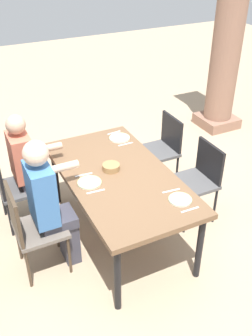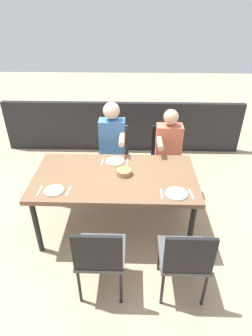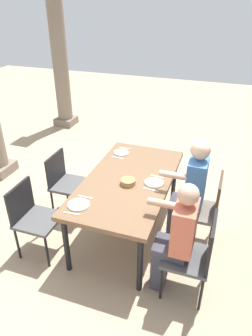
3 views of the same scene
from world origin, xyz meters
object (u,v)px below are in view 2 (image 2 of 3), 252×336
Objects in this scene: diner_woman_green at (112,149)px; plate_2 at (54,191)px; dining_table at (115,180)px; plate_0 at (177,193)px; diner_man_white at (168,153)px; plate_1 at (115,161)px; chair_west_south at (166,155)px; chair_mid_north at (100,255)px; chair_west_north at (185,257)px; bread_basket at (124,172)px; chair_mid_south at (113,154)px.

plate_2 is (0.53, 1.01, 0.05)m from diner_woman_green.
dining_table is 0.72m from plate_0.
diner_man_white is 5.57× the size of plate_1.
chair_west_south is at bearing -164.98° from diner_woman_green.
chair_mid_north is 3.77× the size of plate_0.
bread_basket is at bearing -58.53° from chair_west_north.
diner_woman_green is at bearing -83.63° from dining_table.
chair_west_south is at bearing -179.86° from chair_mid_south.
chair_mid_north is 5.14× the size of bread_basket.
chair_mid_north reaches higher than plate_1.
chair_mid_south is 0.79m from diner_man_white.
bread_basket is (0.54, -0.35, 0.02)m from plate_0.
chair_west_south reaches higher than plate_0.
chair_west_south reaches higher than plate_1.
chair_west_north is 1.13m from bread_basket.
diner_woman_green reaches higher than chair_mid_north.
dining_table is at bearing 95.15° from chair_mid_south.
plate_1 and plate_2 have the same top height.
diner_man_white is 0.80m from plate_1.
dining_table is 1.96× the size of chair_west_south.
bread_basket is (-0.18, 0.68, 0.07)m from diner_woman_green.
plate_2 is 1.22× the size of bread_basket.
chair_west_south is 1.96m from chair_mid_north.
chair_mid_north is 3.86× the size of plate_1.
diner_woman_green is 7.91× the size of bread_basket.
plate_1 is at bearing -93.03° from chair_mid_north.
dining_table is 1.44× the size of diner_man_white.
diner_woman_green is (0.08, -0.71, 0.03)m from dining_table.
chair_west_south is 0.95m from plate_1.
chair_mid_north is 0.99m from bread_basket.
chair_mid_south is 0.93m from bread_basket.
chair_west_south is 4.48× the size of plate_2.
plate_1 is 0.85m from plate_2.
chair_west_south is 4.09× the size of plate_1.
dining_table is 2.08× the size of chair_west_north.
diner_man_white is at bearing -91.40° from plate_0.
diner_woman_green is at bearing -64.94° from chair_west_north.
dining_table is 1.35× the size of diner_woman_green.
plate_1 is at bearing -86.65° from dining_table.
chair_mid_north is at bearing 90.00° from chair_mid_south.
chair_west_north is 0.64m from plate_0.
bread_basket is (0.57, -0.93, 0.29)m from chair_west_north.
diner_man_white is (0.00, 0.20, 0.15)m from chair_west_south.
dining_table is at bearing 96.37° from diner_woman_green.
chair_mid_south is at bearing 0.14° from chair_west_south.
diner_woman_green is at bearing 90.81° from chair_mid_south.
chair_mid_south reaches higher than bread_basket.
chair_west_north is 0.94× the size of chair_west_south.
diner_woman_green reaches higher than chair_mid_south.
chair_west_north is 0.65× the size of diner_woman_green.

